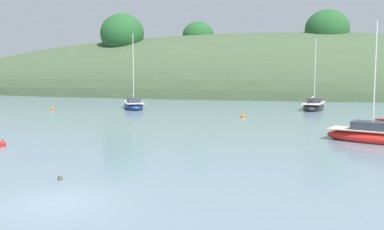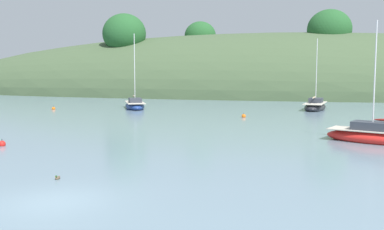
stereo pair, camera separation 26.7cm
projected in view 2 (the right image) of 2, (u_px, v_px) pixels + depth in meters
ground_plane at (54, 202)px, 15.48m from camera, size 400.00×400.00×0.00m
far_shoreline_hill at (258, 94)px, 86.75m from camera, size 150.00×36.00×28.38m
sailboat_navy_dinghy at (377, 136)px, 28.49m from camera, size 7.08×4.63×8.23m
sailboat_teal_outer at (315, 106)px, 53.23m from camera, size 3.41×7.35×8.95m
sailboat_black_sloop at (135, 105)px, 54.79m from camera, size 5.19×7.15×9.63m
mooring_buoy_channel at (54, 109)px, 53.35m from camera, size 0.44×0.44×0.54m
mooring_buoy_inner at (244, 116)px, 44.27m from camera, size 0.44×0.44×0.54m
mooring_buoy_outer at (2, 144)px, 27.18m from camera, size 0.44×0.44×0.54m
duck_straggler at (58, 178)px, 18.80m from camera, size 0.23×0.43×0.24m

